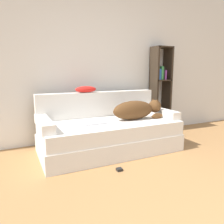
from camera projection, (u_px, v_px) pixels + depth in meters
name	position (u px, v px, depth m)	size (l,w,h in m)	color
wall_back	(93.00, 58.00, 3.58)	(7.12, 0.06, 2.70)	silver
couch	(109.00, 136.00, 3.15)	(1.94, 0.96, 0.43)	silver
couch_backrest	(98.00, 104.00, 3.43)	(1.90, 0.15, 0.38)	silver
couch_arm_left	(44.00, 124.00, 2.71)	(0.15, 0.77, 0.12)	silver
couch_arm_right	(160.00, 112.00, 3.47)	(0.15, 0.77, 0.12)	silver
dog	(137.00, 110.00, 3.22)	(0.80, 0.24, 0.29)	#513319
laptop	(93.00, 123.00, 2.99)	(0.33, 0.26, 0.02)	silver
throw_pillow	(86.00, 89.00, 3.29)	(0.32, 0.16, 0.10)	red
bookshelf	(160.00, 85.00, 4.04)	(0.34, 0.26, 1.57)	#2D2319
power_adapter	(119.00, 170.00, 2.52)	(0.06, 0.06, 0.03)	black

